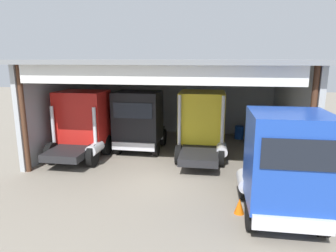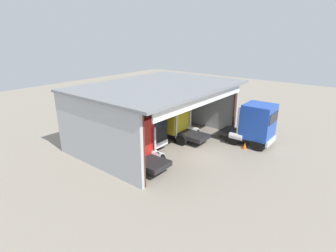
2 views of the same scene
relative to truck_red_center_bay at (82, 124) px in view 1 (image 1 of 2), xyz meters
name	(u,v)px [view 1 (image 1 of 2)]	position (x,y,z in m)	size (l,w,h in m)	color
ground_plane	(156,181)	(4.64, -2.64, -1.90)	(80.00, 80.00, 0.00)	gray
workshop_shed	(174,87)	(4.64, 2.88, 1.77)	(13.78, 10.31, 5.31)	#ADB2B7
truck_red_center_bay	(82,124)	(0.00, 0.00, 0.00)	(2.70, 4.12, 3.65)	red
truck_black_right_bay	(139,120)	(2.78, 1.60, -0.05)	(2.69, 4.47, 3.55)	black
truck_yellow_left_bay	(202,123)	(6.42, 1.42, -0.02)	(2.68, 5.24, 3.57)	yellow
truck_blue_center_left_bay	(284,165)	(9.43, -5.26, 0.08)	(2.61, 4.68, 3.75)	#1E47B7
oil_drum	(239,132)	(8.78, 5.41, -1.46)	(0.58, 0.58, 0.87)	#194CB2
tool_cart	(257,134)	(9.87, 4.80, -1.40)	(0.90, 0.60, 1.00)	black
traffic_cone	(239,206)	(8.11, -5.02, -1.62)	(0.36, 0.36, 0.56)	orange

